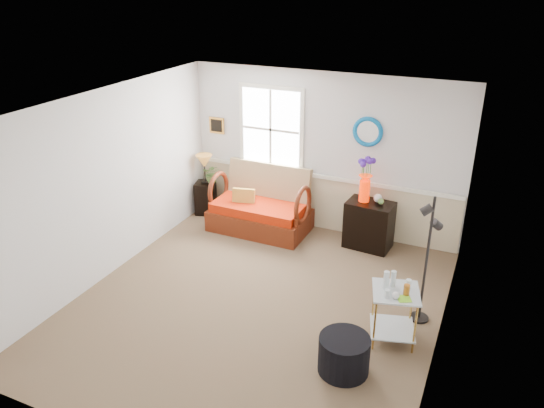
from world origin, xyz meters
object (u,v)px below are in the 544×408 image
at_px(cabinet, 369,225).
at_px(side_table, 393,315).
at_px(lamp_stand, 206,198).
at_px(ottoman, 344,355).
at_px(loveseat, 260,201).
at_px(floor_lamp, 426,261).

relative_size(cabinet, side_table, 1.13).
relative_size(lamp_stand, ottoman, 1.04).
xyz_separation_m(loveseat, floor_lamp, (2.87, -1.44, 0.31)).
distance_m(lamp_stand, floor_lamp, 4.39).
distance_m(cabinet, ottoman, 2.92).
distance_m(cabinet, side_table, 2.28).
height_order(loveseat, ottoman, loveseat).
height_order(lamp_stand, cabinet, cabinet).
bearing_deg(lamp_stand, side_table, -29.79).
distance_m(side_table, floor_lamp, 0.76).
height_order(loveseat, side_table, loveseat).
relative_size(loveseat, lamp_stand, 2.77).
distance_m(loveseat, floor_lamp, 3.23).
height_order(cabinet, side_table, cabinet).
xyz_separation_m(loveseat, lamp_stand, (-1.16, 0.20, -0.23)).
height_order(lamp_stand, floor_lamp, floor_lamp).
xyz_separation_m(cabinet, ottoman, (0.49, -2.87, -0.16)).
xyz_separation_m(cabinet, side_table, (0.85, -2.12, -0.04)).
distance_m(loveseat, side_table, 3.31).
distance_m(cabinet, floor_lamp, 1.97).
relative_size(side_table, ottoman, 1.20).
xyz_separation_m(loveseat, cabinet, (1.80, 0.15, -0.15)).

